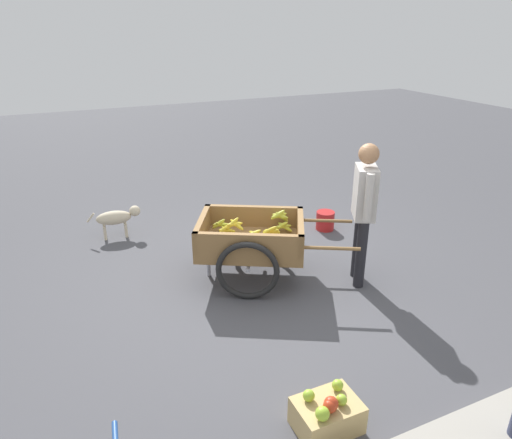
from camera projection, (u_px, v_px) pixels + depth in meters
ground_plane at (259, 288)px, 4.88m from camera, size 24.00×24.00×0.00m
fruit_cart at (252, 241)px, 4.94m from camera, size 1.81×1.45×0.71m
vendor_person at (364, 203)px, 4.68m from camera, size 0.34×0.47×1.52m
dog at (117, 217)px, 5.96m from camera, size 0.67×0.22×0.40m
plastic_bucket at (325, 221)px, 6.23m from camera, size 0.24×0.24×0.25m
apple_crate at (327, 414)px, 3.16m from camera, size 0.44×0.32×0.32m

